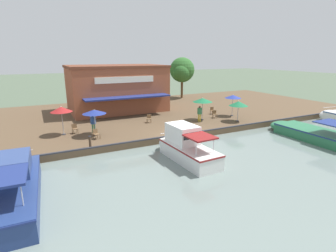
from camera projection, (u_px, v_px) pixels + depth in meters
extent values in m
plane|color=#4C5B47|center=(181.00, 142.00, 23.39)|extent=(220.00, 220.00, 0.00)
cube|color=brown|center=(138.00, 115.00, 32.81)|extent=(22.00, 56.00, 0.60)
cube|color=#2D2D33|center=(180.00, 134.00, 23.31)|extent=(0.20, 50.40, 0.10)
cube|color=brown|center=(117.00, 89.00, 33.47)|extent=(7.47, 11.52, 5.42)
cube|color=brown|center=(116.00, 66.00, 32.73)|extent=(7.62, 11.75, 0.30)
cube|color=navy|center=(128.00, 97.00, 29.58)|extent=(1.80, 9.79, 0.16)
cube|color=silver|center=(125.00, 80.00, 29.83)|extent=(0.08, 6.91, 0.70)
cylinder|color=#B7B7B7|center=(232.00, 106.00, 30.54)|extent=(0.06, 0.06, 2.33)
cylinder|color=#2D2D33|center=(232.00, 115.00, 30.83)|extent=(0.36, 0.36, 0.06)
cone|color=navy|center=(233.00, 97.00, 30.25)|extent=(1.88, 1.88, 0.36)
cone|color=white|center=(233.00, 96.00, 30.25)|extent=(1.16, 1.16, 0.29)
sphere|color=white|center=(233.00, 95.00, 30.21)|extent=(0.08, 0.08, 0.08)
cylinder|color=#B7B7B7|center=(63.00, 122.00, 23.10)|extent=(0.06, 0.06, 2.38)
cylinder|color=#2D2D33|center=(64.00, 134.00, 23.40)|extent=(0.36, 0.36, 0.06)
cone|color=maroon|center=(61.00, 109.00, 22.81)|extent=(1.86, 1.86, 0.46)
cone|color=white|center=(61.00, 109.00, 22.81)|extent=(1.15, 1.15, 0.37)
sphere|color=white|center=(61.00, 107.00, 22.76)|extent=(0.08, 0.08, 0.08)
cylinder|color=#B7B7B7|center=(95.00, 123.00, 22.92)|extent=(0.06, 0.06, 2.20)
cylinder|color=#2D2D33|center=(96.00, 135.00, 23.19)|extent=(0.36, 0.36, 0.06)
cone|color=navy|center=(94.00, 112.00, 22.65)|extent=(2.02, 2.02, 0.36)
cone|color=yellow|center=(94.00, 111.00, 22.64)|extent=(1.25, 1.25, 0.29)
sphere|color=yellow|center=(94.00, 110.00, 22.60)|extent=(0.08, 0.08, 0.08)
cylinder|color=#B7B7B7|center=(238.00, 112.00, 28.02)|extent=(0.06, 0.06, 2.00)
cylinder|color=#2D2D33|center=(237.00, 121.00, 28.27)|extent=(0.36, 0.36, 0.06)
cone|color=#19663D|center=(238.00, 104.00, 27.78)|extent=(2.00, 2.00, 0.50)
cone|color=silver|center=(238.00, 103.00, 27.78)|extent=(1.24, 1.24, 0.40)
sphere|color=silver|center=(239.00, 101.00, 27.72)|extent=(0.08, 0.08, 0.08)
cylinder|color=#B7B7B7|center=(202.00, 110.00, 28.58)|extent=(0.06, 0.06, 2.27)
cylinder|color=#2D2D33|center=(202.00, 120.00, 28.86)|extent=(0.36, 0.36, 0.06)
cone|color=#19663D|center=(203.00, 100.00, 28.30)|extent=(2.15, 2.15, 0.43)
cone|color=silver|center=(203.00, 100.00, 28.29)|extent=(1.33, 1.33, 0.34)
sphere|color=silver|center=(203.00, 98.00, 28.24)|extent=(0.08, 0.08, 0.08)
cube|color=brown|center=(151.00, 121.00, 27.38)|extent=(0.05, 0.05, 0.42)
cube|color=brown|center=(147.00, 121.00, 27.39)|extent=(0.05, 0.05, 0.42)
cube|color=brown|center=(151.00, 120.00, 27.76)|extent=(0.05, 0.05, 0.42)
cube|color=brown|center=(147.00, 120.00, 27.77)|extent=(0.05, 0.05, 0.42)
cube|color=brown|center=(149.00, 119.00, 27.52)|extent=(0.60, 0.60, 0.05)
cube|color=brown|center=(149.00, 116.00, 27.66)|extent=(0.24, 0.41, 0.40)
cube|color=brown|center=(215.00, 113.00, 31.58)|extent=(0.04, 0.04, 0.42)
cube|color=brown|center=(212.00, 113.00, 31.43)|extent=(0.04, 0.04, 0.42)
cube|color=brown|center=(213.00, 112.00, 31.94)|extent=(0.04, 0.04, 0.42)
cube|color=brown|center=(210.00, 112.00, 31.79)|extent=(0.04, 0.04, 0.42)
cube|color=brown|center=(213.00, 111.00, 31.63)|extent=(0.47, 0.47, 0.05)
cube|color=brown|center=(212.00, 109.00, 31.75)|extent=(0.07, 0.44, 0.40)
cube|color=brown|center=(100.00, 137.00, 22.14)|extent=(0.05, 0.05, 0.42)
cube|color=brown|center=(96.00, 138.00, 21.86)|extent=(0.05, 0.05, 0.42)
cube|color=brown|center=(97.00, 136.00, 22.40)|extent=(0.05, 0.05, 0.42)
cube|color=brown|center=(93.00, 137.00, 22.12)|extent=(0.05, 0.05, 0.42)
cube|color=brown|center=(97.00, 134.00, 22.08)|extent=(0.56, 0.56, 0.05)
cube|color=brown|center=(95.00, 131.00, 22.15)|extent=(0.19, 0.43, 0.40)
cube|color=brown|center=(78.00, 131.00, 23.67)|extent=(0.04, 0.04, 0.42)
cube|color=brown|center=(73.00, 132.00, 23.46)|extent=(0.04, 0.04, 0.42)
cube|color=brown|center=(77.00, 130.00, 23.99)|extent=(0.04, 0.04, 0.42)
cube|color=brown|center=(72.00, 131.00, 23.78)|extent=(0.04, 0.04, 0.42)
cube|color=brown|center=(75.00, 129.00, 23.67)|extent=(0.49, 0.49, 0.05)
cube|color=brown|center=(74.00, 126.00, 23.77)|extent=(0.09, 0.44, 0.40)
cube|color=brown|center=(217.00, 116.00, 29.55)|extent=(0.05, 0.05, 0.42)
cube|color=brown|center=(214.00, 117.00, 29.49)|extent=(0.05, 0.05, 0.42)
cube|color=brown|center=(216.00, 116.00, 29.93)|extent=(0.05, 0.05, 0.42)
cube|color=brown|center=(212.00, 116.00, 29.87)|extent=(0.05, 0.05, 0.42)
cube|color=brown|center=(215.00, 114.00, 29.66)|extent=(0.55, 0.55, 0.05)
cube|color=brown|center=(214.00, 112.00, 29.79)|extent=(0.16, 0.43, 0.40)
cylinder|color=#337547|center=(93.00, 128.00, 23.92)|extent=(0.13, 0.13, 0.84)
cylinder|color=#337547|center=(95.00, 128.00, 24.00)|extent=(0.13, 0.13, 0.84)
cylinder|color=#2D5193|center=(93.00, 120.00, 23.77)|extent=(0.49, 0.49, 0.66)
sphere|color=#DBB28E|center=(93.00, 115.00, 23.65)|extent=(0.23, 0.23, 0.23)
cylinder|color=gold|center=(199.00, 118.00, 28.07)|extent=(0.13, 0.13, 0.82)
cylinder|color=gold|center=(200.00, 118.00, 28.04)|extent=(0.13, 0.13, 0.82)
cylinder|color=#337547|center=(200.00, 111.00, 27.86)|extent=(0.48, 0.48, 0.65)
sphere|color=brown|center=(200.00, 107.00, 27.75)|extent=(0.22, 0.22, 0.22)
ellipsoid|color=silver|center=(330.00, 116.00, 30.36)|extent=(2.33, 2.60, 1.30)
cylinder|color=silver|center=(330.00, 107.00, 30.34)|extent=(0.22, 2.04, 0.04)
cube|color=navy|center=(2.00, 196.00, 13.04)|extent=(7.72, 3.62, 1.14)
ellipsoid|color=navy|center=(11.00, 167.00, 16.38)|extent=(2.80, 3.27, 1.14)
cube|color=navy|center=(0.00, 187.00, 12.92)|extent=(7.81, 3.67, 0.10)
cube|color=navy|center=(2.00, 166.00, 13.95)|extent=(2.69, 2.77, 0.99)
cylinder|color=silver|center=(22.00, 193.00, 11.03)|extent=(0.05, 0.05, 1.16)
cylinder|color=silver|center=(9.00, 153.00, 16.43)|extent=(0.14, 2.68, 0.04)
cube|color=white|center=(189.00, 154.00, 18.76)|extent=(5.33, 2.29, 1.11)
ellipsoid|color=white|center=(171.00, 143.00, 20.96)|extent=(1.95, 2.01, 1.11)
cube|color=maroon|center=(189.00, 147.00, 18.64)|extent=(5.40, 2.33, 0.10)
cube|color=white|center=(182.00, 134.00, 19.22)|extent=(2.54, 1.74, 1.38)
cube|color=black|center=(192.00, 136.00, 18.16)|extent=(0.13, 1.41, 0.48)
cube|color=maroon|center=(200.00, 137.00, 17.32)|extent=(1.91, 1.81, 0.10)
cylinder|color=silver|center=(213.00, 145.00, 17.33)|extent=(0.05, 0.05, 1.04)
cylinder|color=silver|center=(196.00, 148.00, 16.66)|extent=(0.05, 0.05, 1.04)
cylinder|color=silver|center=(169.00, 132.00, 20.92)|extent=(0.12, 1.61, 0.04)
cube|color=#287047|center=(317.00, 135.00, 23.39)|extent=(7.19, 2.86, 0.94)
ellipsoid|color=#287047|center=(284.00, 126.00, 26.49)|extent=(2.55, 2.67, 0.94)
cube|color=navy|center=(318.00, 131.00, 23.29)|extent=(7.27, 2.90, 0.10)
cylinder|color=#473323|center=(90.00, 142.00, 20.04)|extent=(0.18, 0.18, 0.87)
cylinder|color=#2D2D33|center=(90.00, 136.00, 19.92)|extent=(0.22, 0.22, 0.04)
cylinder|color=brown|center=(182.00, 88.00, 44.04)|extent=(0.39, 0.39, 3.08)
sphere|color=#2D6028|center=(182.00, 70.00, 43.25)|extent=(4.07, 4.07, 4.07)
sphere|color=#2D6028|center=(181.00, 73.00, 42.38)|extent=(2.85, 2.85, 2.85)
cylinder|color=brown|center=(148.00, 92.00, 40.64)|extent=(0.30, 0.30, 2.82)
sphere|color=#285623|center=(148.00, 75.00, 39.97)|extent=(3.21, 3.21, 3.21)
sphere|color=#285623|center=(147.00, 77.00, 39.28)|extent=(2.25, 2.25, 2.25)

